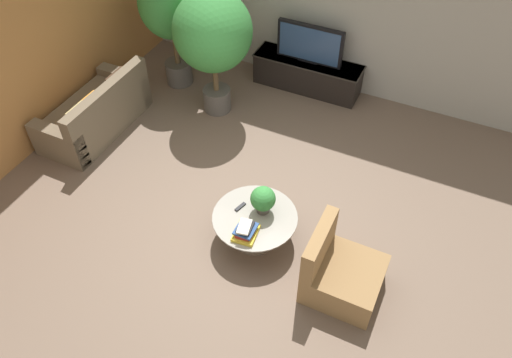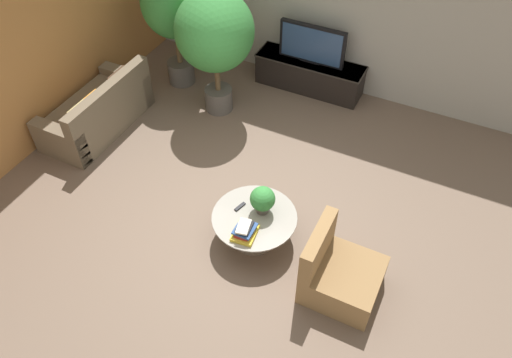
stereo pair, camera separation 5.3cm
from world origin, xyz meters
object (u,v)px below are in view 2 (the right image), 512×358
(potted_palm_corner, at_px, (215,34))
(potted_plant_tabletop, at_px, (263,199))
(armchair_wicker, at_px, (339,274))
(couch_by_wall, at_px, (98,112))
(media_console, at_px, (309,74))
(television, at_px, (312,44))
(potted_palm_tall, at_px, (173,8))
(coffee_table, at_px, (254,223))

(potted_palm_corner, bearing_deg, potted_plant_tabletop, -48.94)
(armchair_wicker, relative_size, potted_palm_corner, 0.44)
(couch_by_wall, bearing_deg, media_console, 133.62)
(television, height_order, potted_palm_tall, potted_palm_tall)
(media_console, relative_size, potted_plant_tabletop, 4.89)
(potted_palm_tall, relative_size, potted_palm_corner, 1.00)
(coffee_table, relative_size, potted_palm_tall, 0.52)
(media_console, relative_size, couch_by_wall, 1.02)
(media_console, xyz_separation_m, armchair_wicker, (1.73, -3.43, 0.00))
(coffee_table, distance_m, potted_palm_corner, 2.83)
(media_console, bearing_deg, potted_palm_tall, -159.18)
(coffee_table, xyz_separation_m, couch_by_wall, (-3.03, 0.86, 0.01))
(armchair_wicker, xyz_separation_m, potted_palm_corner, (-2.79, 2.30, 1.03))
(armchair_wicker, bearing_deg, couch_by_wall, 75.23)
(media_console, height_order, potted_palm_corner, potted_palm_corner)
(television, relative_size, couch_by_wall, 0.61)
(coffee_table, distance_m, potted_plant_tabletop, 0.34)
(television, relative_size, potted_palm_tall, 0.55)
(armchair_wicker, xyz_separation_m, potted_palm_tall, (-3.72, 2.67, 1.05))
(couch_by_wall, relative_size, potted_palm_tall, 0.89)
(television, relative_size, potted_plant_tabletop, 2.95)
(media_console, xyz_separation_m, potted_plant_tabletop, (0.62, -3.07, 0.33))
(media_console, distance_m, couch_by_wall, 3.38)
(armchair_wicker, height_order, potted_plant_tabletop, armchair_wicker)
(potted_plant_tabletop, bearing_deg, media_console, 101.50)
(media_console, distance_m, coffee_table, 3.25)
(potted_palm_corner, xyz_separation_m, potted_plant_tabletop, (1.69, -1.94, -0.71))
(coffee_table, bearing_deg, armchair_wicker, -11.60)
(armchair_wicker, bearing_deg, media_console, 26.71)
(television, distance_m, armchair_wicker, 3.88)
(armchair_wicker, distance_m, potted_palm_tall, 4.70)
(television, distance_m, potted_plant_tabletop, 3.14)
(television, relative_size, armchair_wicker, 1.24)
(television, distance_m, potted_palm_tall, 2.19)
(television, distance_m, coffee_table, 3.29)
(armchair_wicker, bearing_deg, potted_palm_tall, 54.29)
(couch_by_wall, height_order, potted_palm_tall, potted_palm_tall)
(potted_palm_tall, distance_m, potted_plant_tabletop, 3.57)
(couch_by_wall, bearing_deg, coffee_table, 74.05)
(coffee_table, xyz_separation_m, armchair_wicker, (1.15, -0.24, -0.01))
(coffee_table, bearing_deg, media_console, 100.29)
(couch_by_wall, relative_size, potted_plant_tabletop, 4.81)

